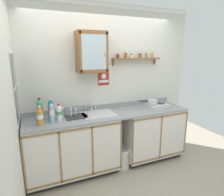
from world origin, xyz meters
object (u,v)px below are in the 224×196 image
object	(u,v)px
bottle_water_blue_0	(52,113)
warning_sign	(104,78)
hot_plate_stove	(157,106)
saucepan	(152,102)
bottle_juice_amber_3	(40,116)
wall_cabinet	(92,52)
bottle_opaque_white_4	(59,113)
bottle_soda_green_2	(40,110)
sink	(98,115)
dish_rack	(75,115)
trash_bin	(121,157)
bottle_detergent_teal_1	(51,110)

from	to	relation	value
bottle_water_blue_0	warning_sign	xyz separation A→B (m)	(0.91, 0.38, 0.39)
hot_plate_stove	saucepan	distance (m)	0.12
bottle_juice_amber_3	warning_sign	size ratio (longest dim) A/B	1.10
hot_plate_stove	wall_cabinet	xyz separation A→B (m)	(-1.15, 0.17, 0.94)
hot_plate_stove	saucepan	size ratio (longest dim) A/B	1.14
bottle_opaque_white_4	bottle_soda_green_2	bearing A→B (deg)	158.48
wall_cabinet	saucepan	bearing A→B (deg)	-8.11
wall_cabinet	sink	bearing A→B (deg)	-68.38
warning_sign	bottle_water_blue_0	bearing A→B (deg)	-157.29
hot_plate_stove	dish_rack	xyz separation A→B (m)	(-1.47, 0.04, -0.00)
saucepan	warning_sign	bearing A→B (deg)	160.68
wall_cabinet	trash_bin	bearing A→B (deg)	-31.96
dish_rack	bottle_opaque_white_4	bearing A→B (deg)	-168.30
bottle_detergent_teal_1	trash_bin	xyz separation A→B (m)	(1.07, -0.15, -0.93)
warning_sign	wall_cabinet	bearing A→B (deg)	-151.11
bottle_water_blue_0	bottle_opaque_white_4	size ratio (longest dim) A/B	1.24
bottle_juice_amber_3	warning_sign	xyz separation A→B (m)	(1.07, 0.41, 0.41)
bottle_detergent_teal_1	bottle_juice_amber_3	size ratio (longest dim) A/B	1.20
bottle_water_blue_0	bottle_detergent_teal_1	size ratio (longest dim) A/B	0.96
bottle_detergent_teal_1	bottle_water_blue_0	bearing A→B (deg)	-92.32
bottle_water_blue_0	trash_bin	bearing A→B (deg)	-0.31
bottle_opaque_white_4	bottle_water_blue_0	bearing A→B (deg)	-146.90
bottle_water_blue_0	warning_sign	distance (m)	1.07
trash_bin	bottle_detergent_teal_1	bearing A→B (deg)	172.20
hot_plate_stove	warning_sign	world-z (taller)	warning_sign
bottle_water_blue_0	trash_bin	xyz separation A→B (m)	(1.08, -0.01, -0.92)
saucepan	bottle_opaque_white_4	world-z (taller)	bottle_opaque_white_4
bottle_opaque_white_4	wall_cabinet	bearing A→B (deg)	17.57
hot_plate_stove	bottle_juice_amber_3	world-z (taller)	bottle_juice_amber_3
wall_cabinet	warning_sign	bearing A→B (deg)	28.89
saucepan	bottle_soda_green_2	size ratio (longest dim) A/B	0.98
warning_sign	trash_bin	bearing A→B (deg)	-67.13
sink	hot_plate_stove	xyz separation A→B (m)	(1.10, -0.05, 0.05)
sink	bottle_water_blue_0	size ratio (longest dim) A/B	1.66
bottle_water_blue_0	bottle_detergent_teal_1	world-z (taller)	bottle_detergent_teal_1
wall_cabinet	trash_bin	size ratio (longest dim) A/B	1.85
hot_plate_stove	trash_bin	world-z (taller)	hot_plate_stove
bottle_water_blue_0	bottle_opaque_white_4	distance (m)	0.13
bottle_opaque_white_4	dish_rack	size ratio (longest dim) A/B	0.78
sink	hot_plate_stove	world-z (taller)	sink
hot_plate_stove	warning_sign	distance (m)	1.08
wall_cabinet	trash_bin	distance (m)	1.81
wall_cabinet	bottle_soda_green_2	bearing A→B (deg)	-174.47
bottle_detergent_teal_1	bottle_opaque_white_4	world-z (taller)	bottle_detergent_teal_1
hot_plate_stove	saucepan	bearing A→B (deg)	167.53
bottle_soda_green_2	trash_bin	bearing A→B (deg)	-8.14
bottle_water_blue_0	bottle_juice_amber_3	world-z (taller)	bottle_water_blue_0
bottle_soda_green_2	bottle_juice_amber_3	xyz separation A→B (m)	(-0.01, -0.19, -0.03)
bottle_soda_green_2	wall_cabinet	bearing A→B (deg)	5.53
bottle_soda_green_2	bottle_juice_amber_3	distance (m)	0.20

